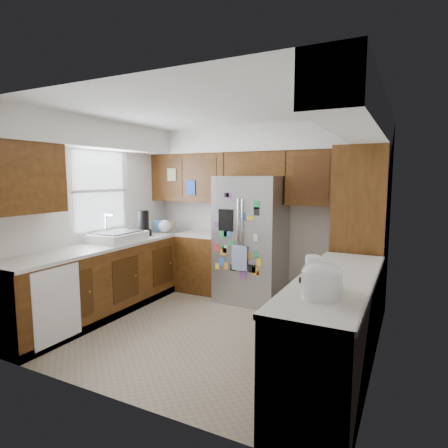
% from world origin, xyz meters
% --- Properties ---
extents(floor, '(3.60, 3.60, 0.00)m').
position_xyz_m(floor, '(0.00, 0.00, 0.00)').
color(floor, gray).
rests_on(floor, ground).
extents(room_shell, '(3.64, 3.24, 2.52)m').
position_xyz_m(room_shell, '(-0.11, 0.36, 1.82)').
color(room_shell, white).
rests_on(room_shell, ground).
extents(left_counter_run, '(1.36, 3.20, 0.92)m').
position_xyz_m(left_counter_run, '(-1.36, 0.03, 0.43)').
color(left_counter_run, '#40220C').
rests_on(left_counter_run, ground).
extents(right_counter_run, '(0.63, 2.25, 0.92)m').
position_xyz_m(right_counter_run, '(1.50, -0.47, 0.42)').
color(right_counter_run, '#40220C').
rests_on(right_counter_run, ground).
extents(pantry, '(0.60, 0.90, 2.15)m').
position_xyz_m(pantry, '(1.50, 1.15, 1.07)').
color(pantry, '#40220C').
rests_on(pantry, ground).
extents(fridge, '(0.90, 0.79, 1.80)m').
position_xyz_m(fridge, '(-0.00, 1.20, 0.90)').
color(fridge, gray).
rests_on(fridge, ground).
extents(bridge_cabinet, '(0.96, 0.34, 0.35)m').
position_xyz_m(bridge_cabinet, '(0.00, 1.43, 1.98)').
color(bridge_cabinet, '#40220C').
rests_on(bridge_cabinet, fridge).
extents(fridge_top_items, '(0.67, 0.29, 0.26)m').
position_xyz_m(fridge_top_items, '(-0.08, 1.37, 2.27)').
color(fridge_top_items, '#1B4CB5').
rests_on(fridge_top_items, bridge_cabinet).
extents(sink_assembly, '(0.52, 0.70, 0.37)m').
position_xyz_m(sink_assembly, '(-1.50, 0.10, 0.99)').
color(sink_assembly, white).
rests_on(sink_assembly, left_counter_run).
extents(left_counter_clutter, '(0.34, 0.90, 0.38)m').
position_xyz_m(left_counter_clutter, '(-1.47, 0.84, 1.05)').
color(left_counter_clutter, black).
rests_on(left_counter_clutter, left_counter_run).
extents(rice_cooker, '(0.30, 0.29, 0.26)m').
position_xyz_m(rice_cooker, '(1.50, -1.08, 1.05)').
color(rice_cooker, silver).
rests_on(rice_cooker, right_counter_run).
extents(paper_towel, '(0.11, 0.11, 0.25)m').
position_xyz_m(paper_towel, '(1.38, -0.84, 1.05)').
color(paper_towel, white).
rests_on(paper_towel, right_counter_run).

